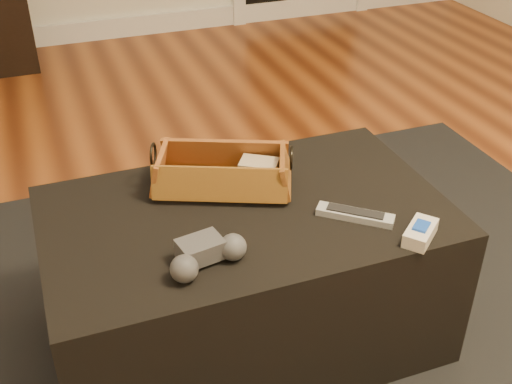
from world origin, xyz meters
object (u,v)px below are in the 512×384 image
object	(u,v)px
game_controller	(206,254)
ottoman	(246,275)
wicker_basket	(222,173)
cream_gadget	(420,233)
tv_remote	(215,182)
silver_remote	(355,215)

from	to	relation	value
game_controller	ottoman	bearing A→B (deg)	48.60
wicker_basket	cream_gadget	xyz separation A→B (m)	(0.36, -0.38, -0.02)
tv_remote	wicker_basket	bearing A→B (deg)	30.87
ottoman	tv_remote	xyz separation A→B (m)	(-0.04, 0.12, 0.23)
ottoman	game_controller	bearing A→B (deg)	-131.40
game_controller	cream_gadget	xyz separation A→B (m)	(0.49, -0.08, -0.01)
silver_remote	cream_gadget	bearing A→B (deg)	-51.85
tv_remote	wicker_basket	xyz separation A→B (m)	(0.02, 0.01, 0.02)
wicker_basket	game_controller	size ratio (longest dim) A/B	2.01
tv_remote	cream_gadget	size ratio (longest dim) A/B	1.60
tv_remote	silver_remote	distance (m)	0.37
game_controller	cream_gadget	bearing A→B (deg)	-9.16
ottoman	cream_gadget	world-z (taller)	cream_gadget
ottoman	cream_gadget	bearing A→B (deg)	-36.98
ottoman	tv_remote	size ratio (longest dim) A/B	5.34
ottoman	silver_remote	xyz separation A→B (m)	(0.24, -0.13, 0.22)
tv_remote	silver_remote	xyz separation A→B (m)	(0.28, -0.24, -0.01)
wicker_basket	game_controller	bearing A→B (deg)	-114.38
ottoman	silver_remote	distance (m)	0.35
wicker_basket	game_controller	xyz separation A→B (m)	(-0.13, -0.30, -0.01)
tv_remote	game_controller	distance (m)	0.31
tv_remote	game_controller	world-z (taller)	game_controller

